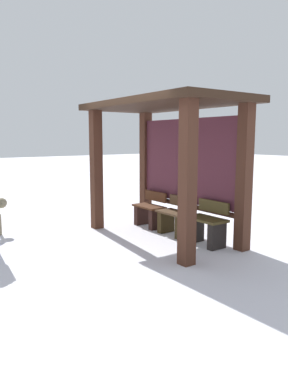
{
  "coord_description": "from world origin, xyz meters",
  "views": [
    {
      "loc": [
        5.22,
        -4.13,
        1.84
      ],
      "look_at": [
        0.05,
        -0.44,
        0.9
      ],
      "focal_mm": 34.45,
      "sensor_mm": 36.0,
      "label": 1
    }
  ],
  "objects_px": {
    "bench_left_inside": "(150,212)",
    "bench_center_inside": "(175,219)",
    "bus_shelter": "(169,138)",
    "bench_right_inside": "(207,227)"
  },
  "relations": [
    {
      "from": "bus_shelter",
      "to": "bench_center_inside",
      "type": "relative_size",
      "value": 4.37
    },
    {
      "from": "bus_shelter",
      "to": "bench_right_inside",
      "type": "bearing_deg",
      "value": 12.33
    },
    {
      "from": "bench_left_inside",
      "to": "bench_right_inside",
      "type": "height_order",
      "value": "bench_right_inside"
    },
    {
      "from": "bus_shelter",
      "to": "bench_right_inside",
      "type": "xyz_separation_m",
      "value": [
        0.82,
        0.18,
        -1.51
      ]
    },
    {
      "from": "bench_center_inside",
      "to": "bench_right_inside",
      "type": "distance_m",
      "value": 0.82
    },
    {
      "from": "bench_left_inside",
      "to": "bench_right_inside",
      "type": "xyz_separation_m",
      "value": [
        1.65,
        -0.0,
        0.02
      ]
    },
    {
      "from": "bus_shelter",
      "to": "bench_center_inside",
      "type": "distance_m",
      "value": 1.54
    },
    {
      "from": "bench_right_inside",
      "to": "bench_left_inside",
      "type": "bearing_deg",
      "value": 179.95
    },
    {
      "from": "bench_left_inside",
      "to": "bench_center_inside",
      "type": "bearing_deg",
      "value": 0.01
    },
    {
      "from": "bench_left_inside",
      "to": "bench_right_inside",
      "type": "distance_m",
      "value": 1.65
    }
  ]
}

